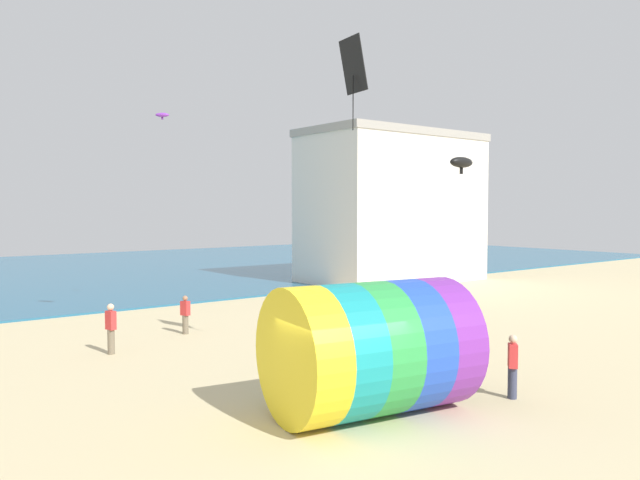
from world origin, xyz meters
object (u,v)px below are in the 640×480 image
object	(u,v)px
kite_black_parafoil	(461,162)
kite_purple_parafoil	(162,115)
bystander_near_water	(111,328)
giant_inflatable_tube	(371,348)
kite_black_diamond	(353,66)
kite_handler	(513,366)
bystander_mid_beach	(185,315)

from	to	relation	value
kite_black_parafoil	kite_purple_parafoil	xyz separation A→B (m)	(-5.31, 13.50, 2.78)
kite_purple_parafoil	bystander_near_water	world-z (taller)	kite_purple_parafoil
giant_inflatable_tube	kite_black_diamond	xyz separation A→B (m)	(2.36, 3.43, 7.74)
giant_inflatable_tube	kite_black_diamond	world-z (taller)	kite_black_diamond
kite_handler	bystander_near_water	bearing A→B (deg)	119.90
giant_inflatable_tube	kite_handler	distance (m)	4.09
bystander_near_water	kite_black_parafoil	bearing A→B (deg)	-33.29
giant_inflatable_tube	bystander_near_water	size ratio (longest dim) A/B	2.94
bystander_near_water	giant_inflatable_tube	bearing A→B (deg)	-74.27
bystander_mid_beach	kite_handler	bearing A→B (deg)	-76.87
kite_black_parafoil	kite_handler	bearing A→B (deg)	-127.32
kite_black_diamond	kite_black_parafoil	xyz separation A→B (m)	(5.05, -0.05, -2.69)
giant_inflatable_tube	bystander_mid_beach	xyz separation A→B (m)	(0.71, 11.74, -0.84)
giant_inflatable_tube	bystander_near_water	xyz separation A→B (m)	(-2.85, 10.12, -0.72)
kite_handler	kite_purple_parafoil	xyz separation A→B (m)	(-1.67, 18.28, 8.57)
kite_black_diamond	kite_purple_parafoil	world-z (taller)	kite_black_diamond
kite_black_diamond	giant_inflatable_tube	bearing A→B (deg)	-124.54
bystander_near_water	kite_handler	bearing A→B (deg)	-60.10
kite_black_diamond	bystander_near_water	xyz separation A→B (m)	(-5.21, 6.69, -8.45)
kite_black_parafoil	bystander_near_water	distance (m)	13.56
kite_black_diamond	kite_purple_parafoil	size ratio (longest dim) A/B	4.20
giant_inflatable_tube	kite_purple_parafoil	world-z (taller)	kite_purple_parafoil
kite_purple_parafoil	bystander_mid_beach	distance (m)	10.17
bystander_mid_beach	kite_black_diamond	bearing A→B (deg)	-78.75
kite_handler	giant_inflatable_tube	bearing A→B (deg)	159.68
kite_purple_parafoil	bystander_near_water	bearing A→B (deg)	-126.20
kite_black_diamond	kite_purple_parafoil	distance (m)	13.46
kite_handler	kite_black_diamond	bearing A→B (deg)	106.31
kite_black_diamond	bystander_mid_beach	bearing A→B (deg)	101.25
kite_black_parafoil	giant_inflatable_tube	bearing A→B (deg)	-155.50
bystander_near_water	bystander_mid_beach	bearing A→B (deg)	24.47
giant_inflatable_tube	kite_handler	xyz separation A→B (m)	(3.77, -1.40, -0.75)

